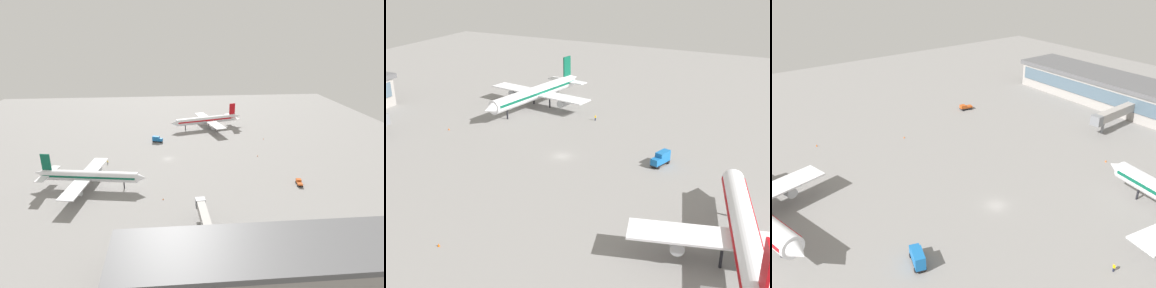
% 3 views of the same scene
% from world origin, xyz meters
% --- Properties ---
extents(ground, '(288.00, 288.00, 0.00)m').
position_xyz_m(ground, '(0.00, 0.00, 0.00)').
color(ground, gray).
extents(airplane_at_gate, '(46.32, 37.84, 14.32)m').
position_xyz_m(airplane_at_gate, '(24.97, 46.92, 5.21)').
color(airplane_at_gate, white).
rests_on(airplane_at_gate, ground).
extents(airplane_taxiing, '(45.12, 36.52, 13.76)m').
position_xyz_m(airplane_taxiing, '(-30.97, -25.69, 5.00)').
color(airplane_taxiing, white).
rests_on(airplane_taxiing, ground).
extents(catering_truck, '(5.91, 3.48, 3.30)m').
position_xyz_m(catering_truck, '(-5.73, 23.63, 1.70)').
color(catering_truck, black).
rests_on(catering_truck, ground).
extents(ground_crew_worker, '(0.58, 0.43, 1.67)m').
position_xyz_m(ground_crew_worker, '(-27.98, -3.58, 0.85)').
color(ground_crew_worker, '#1E2338').
rests_on(ground_crew_worker, ground).
extents(safety_cone_near_gate, '(0.44, 0.44, 0.60)m').
position_xyz_m(safety_cone_near_gate, '(44.02, -0.60, 0.30)').
color(safety_cone_near_gate, '#EA590C').
rests_on(safety_cone_near_gate, ground).
extents(safety_cone_mid_apron, '(0.44, 0.44, 0.60)m').
position_xyz_m(safety_cone_mid_apron, '(-2.12, -37.40, 0.30)').
color(safety_cone_mid_apron, '#EA590C').
rests_on(safety_cone_mid_apron, ground).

